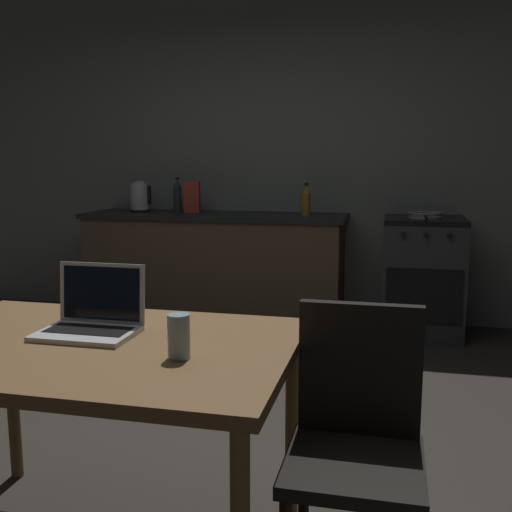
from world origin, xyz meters
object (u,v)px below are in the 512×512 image
(electric_kettle, at_px, (140,197))
(stove_oven, at_px, (422,276))
(bottle, at_px, (306,200))
(drinking_glass, at_px, (179,336))
(dining_table, at_px, (93,362))
(laptop, at_px, (92,320))
(frying_pan, at_px, (425,215))
(chair, at_px, (356,434))
(bottle_b, at_px, (178,196))
(cereal_box, at_px, (192,197))

(electric_kettle, bearing_deg, stove_oven, -0.06)
(bottle, height_order, drinking_glass, bottle)
(dining_table, distance_m, laptop, 0.16)
(laptop, distance_m, frying_pan, 3.12)
(stove_oven, xyz_separation_m, laptop, (-1.22, -2.90, 0.35))
(bottle, bearing_deg, dining_table, -95.19)
(dining_table, bearing_deg, chair, 0.97)
(bottle_b, bearing_deg, frying_pan, -3.07)
(stove_oven, bearing_deg, frying_pan, -97.62)
(stove_oven, relative_size, laptop, 2.84)
(chair, xyz_separation_m, bottle_b, (-1.70, 3.06, 0.53))
(laptop, relative_size, bottle_b, 1.10)
(electric_kettle, xyz_separation_m, bottle, (1.42, -0.05, -0.00))
(electric_kettle, distance_m, cereal_box, 0.46)
(electric_kettle, xyz_separation_m, cereal_box, (0.46, 0.02, 0.01))
(frying_pan, height_order, bottle_b, bottle_b)
(dining_table, relative_size, bottle_b, 4.49)
(dining_table, xyz_separation_m, bottle, (0.27, 2.94, 0.35))
(laptop, height_order, bottle, bottle)
(drinking_glass, bearing_deg, stove_oven, 74.73)
(dining_table, relative_size, electric_kettle, 5.07)
(cereal_box, bearing_deg, laptop, -77.50)
(laptop, xyz_separation_m, bottle_b, (-0.80, 2.98, 0.25))
(stove_oven, relative_size, dining_table, 0.70)
(bottle, relative_size, cereal_box, 1.00)
(frying_pan, bearing_deg, drinking_glass, -105.33)
(stove_oven, distance_m, laptop, 3.17)
(chair, distance_m, bottle_b, 3.54)
(stove_oven, relative_size, chair, 1.01)
(electric_kettle, xyz_separation_m, drinking_glass, (1.49, -3.08, -0.21))
(chair, relative_size, bottle_b, 3.09)
(laptop, distance_m, bottle, 2.88)
(chair, distance_m, electric_kettle, 3.63)
(stove_oven, distance_m, chair, 2.99)
(laptop, bearing_deg, chair, -4.39)
(chair, xyz_separation_m, electric_kettle, (-2.01, 2.98, 0.51))
(frying_pan, bearing_deg, bottle, -178.61)
(stove_oven, height_order, drinking_glass, stove_oven)
(stove_oven, distance_m, cereal_box, 1.96)
(stove_oven, xyz_separation_m, dining_table, (-1.17, -2.99, 0.23))
(bottle, height_order, bottle_b, bottle_b)
(chair, height_order, bottle, bottle)
(chair, height_order, bottle_b, bottle_b)
(stove_oven, distance_m, electric_kettle, 2.40)
(dining_table, bearing_deg, cereal_box, 103.03)
(laptop, xyz_separation_m, drinking_glass, (0.38, -0.18, 0.02))
(chair, bearing_deg, stove_oven, 82.67)
(bottle, height_order, frying_pan, bottle)
(laptop, relative_size, drinking_glass, 2.39)
(electric_kettle, bearing_deg, drinking_glass, -64.23)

